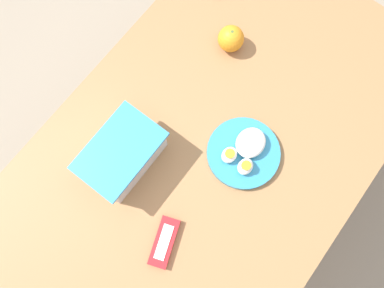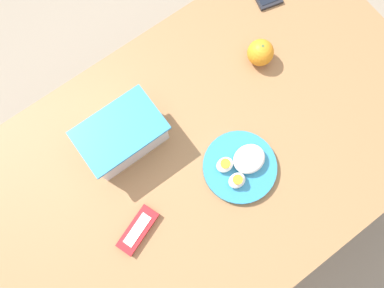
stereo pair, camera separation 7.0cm
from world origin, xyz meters
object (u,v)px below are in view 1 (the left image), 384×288
Objects in this scene: orange_fruit at (231,39)px; candy_bar at (164,242)px; food_container at (123,156)px; rice_plate at (244,152)px.

orange_fruit is 0.58m from candy_bar.
food_container reaches higher than candy_bar.
rice_plate is at bearing -4.72° from candy_bar.
food_container is 1.10× the size of rice_plate.
food_container is at bearing 130.51° from rice_plate.
food_container is at bearing 177.17° from orange_fruit.
food_container reaches higher than orange_fruit.
food_container is 0.44m from orange_fruit.
orange_fruit is at bearing 19.31° from candy_bar.
candy_bar is (-0.31, 0.03, -0.01)m from rice_plate.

